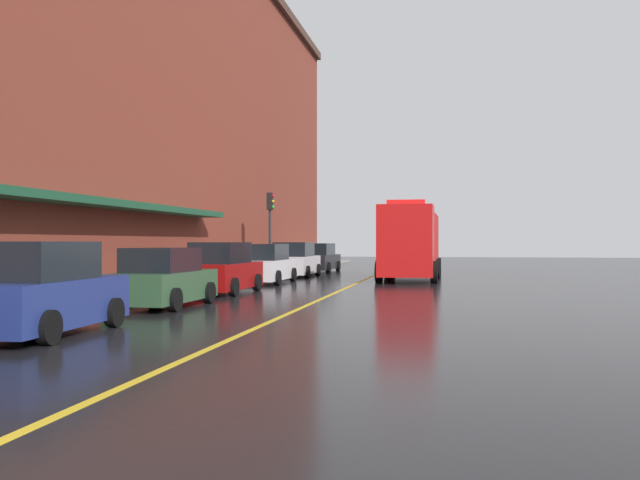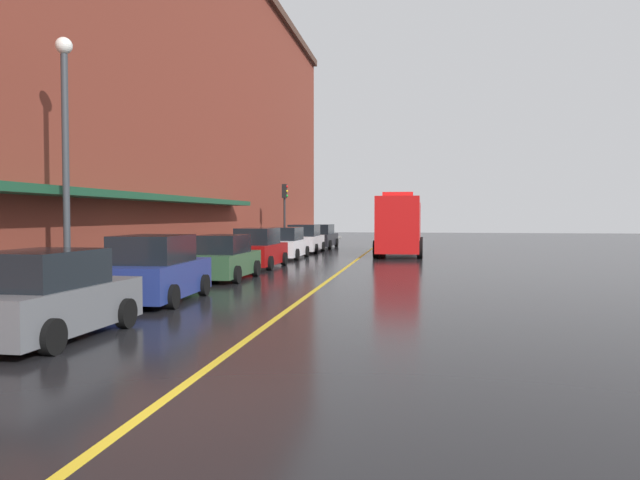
{
  "view_description": "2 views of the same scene",
  "coord_description": "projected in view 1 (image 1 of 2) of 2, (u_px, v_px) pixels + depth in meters",
  "views": [
    {
      "loc": [
        4.13,
        -3.51,
        1.86
      ],
      "look_at": [
        -0.28,
        19.81,
        1.92
      ],
      "focal_mm": 38.88,
      "sensor_mm": 36.0,
      "label": 1
    },
    {
      "loc": [
        3.25,
        -7.2,
        2.41
      ],
      "look_at": [
        -1.82,
        24.82,
        1.12
      ],
      "focal_mm": 34.59,
      "sensor_mm": 36.0,
      "label": 2
    }
  ],
  "objects": [
    {
      "name": "ground_plane",
      "position": [
        350.0,
        286.0,
        28.78
      ],
      "size": [
        112.0,
        112.0,
        0.0
      ],
      "primitive_type": "plane",
      "color": "black"
    },
    {
      "name": "sidewalk_left",
      "position": [
        208.0,
        283.0,
        29.93
      ],
      "size": [
        2.4,
        70.0,
        0.15
      ],
      "primitive_type": "cube",
      "color": "gray",
      "rests_on": "ground"
    },
    {
      "name": "lane_center_stripe",
      "position": [
        350.0,
        286.0,
        28.78
      ],
      "size": [
        0.16,
        70.0,
        0.01
      ],
      "primitive_type": "cube",
      "color": "gold",
      "rests_on": "ground"
    },
    {
      "name": "brick_building_left",
      "position": [
        83.0,
        72.0,
        29.95
      ],
      "size": [
        9.38,
        64.0,
        18.37
      ],
      "color": "maroon",
      "rests_on": "ground"
    },
    {
      "name": "parked_car_1",
      "position": [
        38.0,
        291.0,
        13.82
      ],
      "size": [
        2.26,
        4.37,
        1.87
      ],
      "rotation": [
        0.0,
        0.0,
        1.61
      ],
      "color": "navy",
      "rests_on": "ground"
    },
    {
      "name": "parked_car_2",
      "position": [
        164.0,
        279.0,
        19.72
      ],
      "size": [
        1.98,
        4.2,
        1.69
      ],
      "rotation": [
        0.0,
        0.0,
        1.56
      ],
      "color": "#2D5133",
      "rests_on": "ground"
    },
    {
      "name": "parked_car_3",
      "position": [
        222.0,
        270.0,
        24.98
      ],
      "size": [
        2.02,
        4.46,
        1.84
      ],
      "rotation": [
        0.0,
        0.0,
        1.56
      ],
      "color": "maroon",
      "rests_on": "ground"
    },
    {
      "name": "parked_car_4",
      "position": [
        266.0,
        265.0,
        30.95
      ],
      "size": [
        2.04,
        4.7,
        1.76
      ],
      "rotation": [
        0.0,
        0.0,
        1.57
      ],
      "color": "silver",
      "rests_on": "ground"
    },
    {
      "name": "parked_car_5",
      "position": [
        295.0,
        261.0,
        36.67
      ],
      "size": [
        2.14,
        4.71,
        1.83
      ],
      "rotation": [
        0.0,
        0.0,
        1.57
      ],
      "color": "silver",
      "rests_on": "ground"
    },
    {
      "name": "parked_car_6",
      "position": [
        319.0,
        258.0,
        42.6
      ],
      "size": [
        2.18,
        4.87,
        1.76
      ],
      "rotation": [
        0.0,
        0.0,
        1.54
      ],
      "color": "black",
      "rests_on": "ground"
    },
    {
      "name": "fire_truck",
      "position": [
        411.0,
        243.0,
        34.06
      ],
      "size": [
        2.84,
        8.74,
        3.73
      ],
      "rotation": [
        0.0,
        0.0,
        -1.58
      ],
      "color": "red",
      "rests_on": "ground"
    },
    {
      "name": "parking_meter_0",
      "position": [
        174.0,
        265.0,
        24.06
      ],
      "size": [
        0.14,
        0.18,
        1.33
      ],
      "color": "#4C4C51",
      "rests_on": "sidewalk_left"
    },
    {
      "name": "parking_meter_1",
      "position": [
        13.0,
        278.0,
        15.24
      ],
      "size": [
        0.14,
        0.18,
        1.33
      ],
      "color": "#4C4C51",
      "rests_on": "sidewalk_left"
    },
    {
      "name": "parking_meter_2",
      "position": [
        253.0,
        258.0,
        33.63
      ],
      "size": [
        0.14,
        0.18,
        1.33
      ],
      "color": "#4C4C51",
      "rests_on": "sidewalk_left"
    },
    {
      "name": "traffic_light_near",
      "position": [
        270.0,
        217.0,
        36.68
      ],
      "size": [
        0.38,
        0.36,
        4.3
      ],
      "color": "#232326",
      "rests_on": "sidewalk_left"
    }
  ]
}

